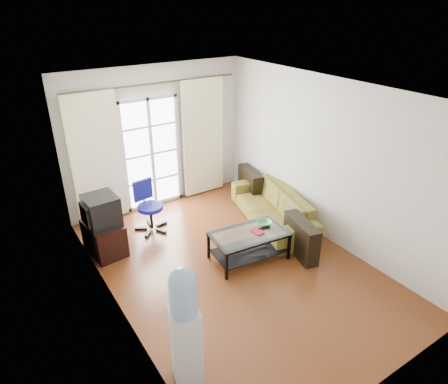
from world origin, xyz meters
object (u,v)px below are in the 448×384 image
object	(u,v)px
coffee_table	(249,242)
tv_stand	(104,238)
crt_tv	(100,211)
task_chair	(150,216)
sofa	(272,207)
water_cooler	(185,325)

from	to	relation	value
coffee_table	tv_stand	xyz separation A→B (m)	(-1.84, 1.42, -0.04)
coffee_table	crt_tv	bearing A→B (deg)	142.20
coffee_table	crt_tv	size ratio (longest dim) A/B	2.23
crt_tv	task_chair	world-z (taller)	crt_tv
sofa	water_cooler	bearing A→B (deg)	-39.92
task_chair	water_cooler	world-z (taller)	water_cooler
crt_tv	tv_stand	bearing A→B (deg)	-92.25
tv_stand	water_cooler	world-z (taller)	water_cooler
crt_tv	water_cooler	distance (m)	2.84
crt_tv	task_chair	size ratio (longest dim) A/B	0.61
sofa	task_chair	world-z (taller)	task_chair
crt_tv	water_cooler	size ratio (longest dim) A/B	0.38
sofa	task_chair	xyz separation A→B (m)	(-1.96, 1.00, -0.04)
crt_tv	task_chair	xyz separation A→B (m)	(0.91, 0.26, -0.50)
tv_stand	task_chair	world-z (taller)	task_chair
coffee_table	crt_tv	xyz separation A→B (m)	(-1.84, 1.43, 0.46)
sofa	coffee_table	world-z (taller)	sofa
sofa	crt_tv	xyz separation A→B (m)	(-2.87, 0.75, 0.46)
coffee_table	tv_stand	world-z (taller)	tv_stand
crt_tv	sofa	bearing A→B (deg)	-17.68
water_cooler	coffee_table	bearing A→B (deg)	52.04
crt_tv	task_chair	distance (m)	1.07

